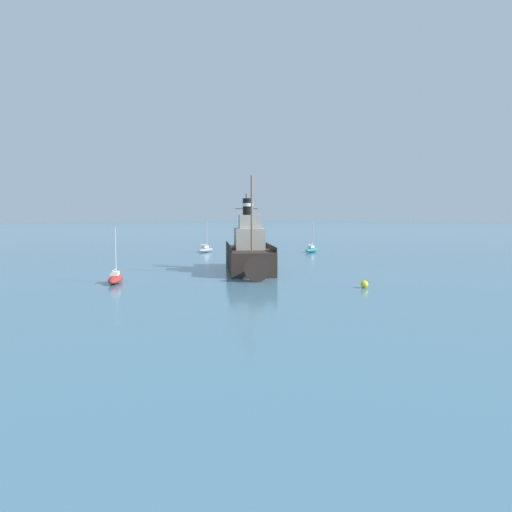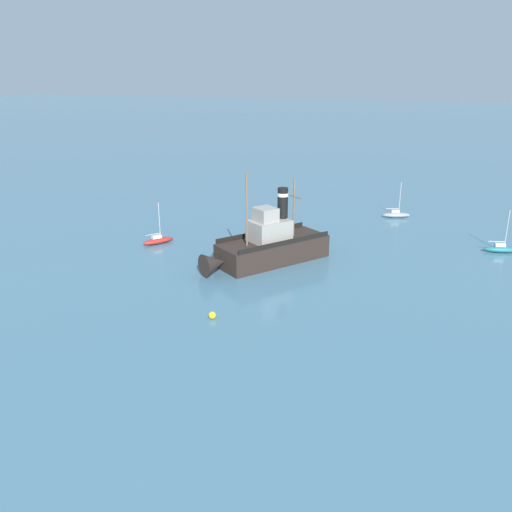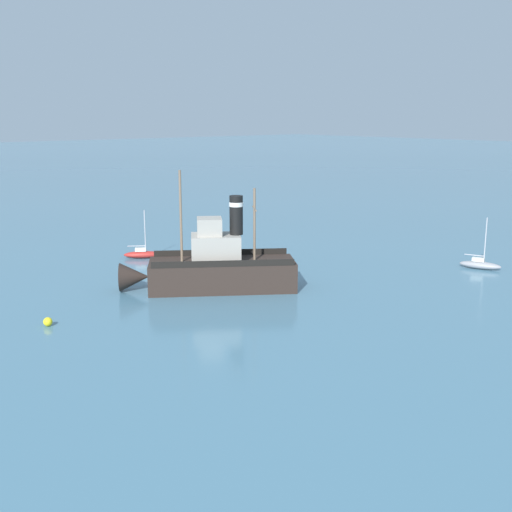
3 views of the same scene
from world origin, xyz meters
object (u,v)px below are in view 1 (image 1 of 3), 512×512
old_tugboat (249,254)px  sailboat_teal (312,250)px  sailboat_red (115,278)px  sailboat_grey (206,250)px  mooring_buoy (364,284)px

old_tugboat → sailboat_teal: bearing=-152.4°
old_tugboat → sailboat_red: size_ratio=2.80×
sailboat_teal → sailboat_red: (37.51, 10.64, 0.00)m
sailboat_red → old_tugboat: bearing=173.8°
old_tugboat → sailboat_red: 14.36m
old_tugboat → sailboat_teal: size_ratio=2.80×
sailboat_red → sailboat_teal: bearing=-164.2°
old_tugboat → sailboat_red: old_tugboat is taller
old_tugboat → sailboat_grey: 25.61m
sailboat_red → mooring_buoy: 21.58m
old_tugboat → mooring_buoy: old_tugboat is taller
sailboat_grey → sailboat_red: size_ratio=1.00×
sailboat_teal → sailboat_grey: 16.93m
sailboat_grey → sailboat_red: 32.95m
sailboat_teal → mooring_buoy: size_ratio=7.85×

